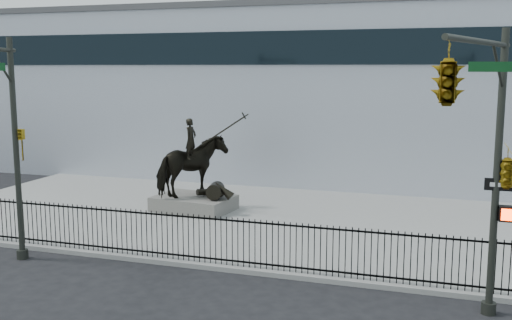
% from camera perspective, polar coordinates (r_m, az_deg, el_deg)
% --- Properties ---
extents(ground, '(120.00, 120.00, 0.00)m').
position_cam_1_polar(ground, '(17.29, -3.10, -11.81)').
color(ground, black).
rests_on(ground, ground).
extents(plaza, '(30.00, 12.00, 0.15)m').
position_cam_1_polar(plaza, '(23.62, 3.08, -5.93)').
color(plaza, gray).
rests_on(plaza, ground).
extents(building, '(44.00, 14.00, 9.00)m').
position_cam_1_polar(building, '(35.59, 8.61, 6.19)').
color(building, silver).
rests_on(building, ground).
extents(picket_fence, '(22.10, 0.10, 1.50)m').
position_cam_1_polar(picket_fence, '(18.11, -1.68, -7.82)').
color(picket_fence, black).
rests_on(picket_fence, plaza).
extents(statue_plinth, '(3.40, 2.55, 0.59)m').
position_cam_1_polar(statue_plinth, '(25.27, -5.93, -4.11)').
color(statue_plinth, '#5A5752').
rests_on(statue_plinth, plaza).
extents(equestrian_statue, '(4.02, 2.74, 3.43)m').
position_cam_1_polar(equestrian_statue, '(24.94, -5.87, -0.68)').
color(equestrian_statue, black).
rests_on(equestrian_statue, statue_plinth).
extents(traffic_signal_left, '(1.52, 4.84, 7.00)m').
position_cam_1_polar(traffic_signal_left, '(19.30, -22.96, 2.01)').
color(traffic_signal_left, '#272A25').
rests_on(traffic_signal_left, ground).
extents(traffic_signal_right, '(2.17, 6.86, 7.00)m').
position_cam_1_polar(traffic_signal_right, '(13.14, 20.57, 2.85)').
color(traffic_signal_right, '#272A25').
rests_on(traffic_signal_right, ground).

